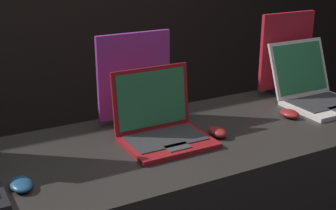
% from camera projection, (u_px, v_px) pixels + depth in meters
% --- Properties ---
extents(mouse_front, '(0.07, 0.11, 0.03)m').
position_uv_depth(mouse_front, '(21.00, 184.00, 1.49)').
color(mouse_front, navy).
rests_on(mouse_front, display_counter).
extents(laptop_middle, '(0.33, 0.29, 0.27)m').
position_uv_depth(laptop_middle, '(161.00, 125.00, 1.83)').
color(laptop_middle, maroon).
rests_on(laptop_middle, display_counter).
extents(mouse_middle, '(0.06, 0.10, 0.04)m').
position_uv_depth(mouse_middle, '(218.00, 132.00, 1.88)').
color(mouse_middle, maroon).
rests_on(mouse_middle, display_counter).
extents(promo_stand_middle, '(0.33, 0.07, 0.39)m').
position_uv_depth(promo_stand_middle, '(134.00, 80.00, 2.00)').
color(promo_stand_middle, black).
rests_on(promo_stand_middle, display_counter).
extents(laptop_back, '(0.34, 0.38, 0.28)m').
position_uv_depth(laptop_back, '(315.00, 90.00, 2.25)').
color(laptop_back, silver).
rests_on(laptop_back, display_counter).
extents(mouse_back, '(0.07, 0.10, 0.03)m').
position_uv_depth(mouse_back, '(290.00, 114.00, 2.08)').
color(mouse_back, maroon).
rests_on(mouse_back, display_counter).
extents(promo_stand_back, '(0.32, 0.07, 0.41)m').
position_uv_depth(promo_stand_back, '(286.00, 55.00, 2.38)').
color(promo_stand_back, black).
rests_on(promo_stand_back, display_counter).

